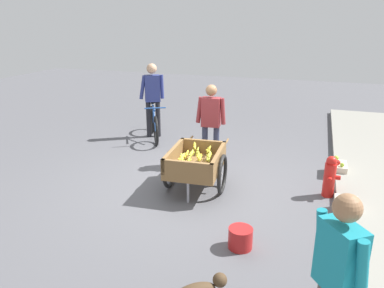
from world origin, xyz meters
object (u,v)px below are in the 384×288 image
plastic_bucket (240,238)px  apple_crate (346,207)px  fruit_cart (196,164)px  mixed_fruit_crate (337,169)px  bystander_person (338,271)px  fire_hydrant (330,177)px  vendor_person (211,118)px  cyclist_person (153,93)px  bicycle (154,124)px

plastic_bucket → apple_crate: apple_crate is taller
fruit_cart → apple_crate: 2.33m
mixed_fruit_crate → bystander_person: (4.15, -0.20, 0.79)m
fire_hydrant → apple_crate: size_ratio=1.52×
apple_crate → vendor_person: bearing=-118.1°
apple_crate → cyclist_person: bearing=-121.6°
cyclist_person → bystander_person: 6.47m
fruit_cart → vendor_person: 1.23m
bicycle → mixed_fruit_crate: (0.92, 3.97, -0.23)m
bicycle → apple_crate: size_ratio=3.37×
mixed_fruit_crate → plastic_bucket: bearing=-23.3°
fruit_cart → fire_hydrant: 2.11m
bystander_person → mixed_fruit_crate: bearing=177.2°
vendor_person → plastic_bucket: (2.53, 1.11, -0.78)m
fruit_cart → mixed_fruit_crate: fruit_cart is taller
fire_hydrant → bicycle: bearing=-115.8°
mixed_fruit_crate → vendor_person: bearing=-84.4°
fruit_cart → bystander_person: 3.48m
fire_hydrant → apple_crate: fire_hydrant is taller
apple_crate → plastic_bucket: bearing=-45.3°
cyclist_person → plastic_bucket: size_ratio=5.73×
mixed_fruit_crate → bystander_person: bystander_person is taller
cyclist_person → bystander_person: size_ratio=1.11×
vendor_person → mixed_fruit_crate: 2.44m
plastic_bucket → mixed_fruit_crate: (-2.75, 1.18, -0.01)m
cyclist_person → fire_hydrant: (1.98, 3.89, -0.70)m
mixed_fruit_crate → bystander_person: size_ratio=0.29×
vendor_person → fire_hydrant: bearing=71.8°
apple_crate → mixed_fruit_crate: (-1.50, -0.08, -0.00)m
fire_hydrant → plastic_bucket: fire_hydrant is taller
vendor_person → bicycle: 2.11m
fruit_cart → mixed_fruit_crate: bearing=121.5°
bicycle → fire_hydrant: size_ratio=2.21×
bicycle → apple_crate: bearing=59.3°
bicycle → bystander_person: size_ratio=0.96×
cyclist_person → apple_crate: size_ratio=3.89×
fruit_cart → plastic_bucket: bearing=36.6°
cyclist_person → bystander_person: cyclist_person is taller
cyclist_person → bystander_person: (5.20, 3.85, -0.12)m
fire_hydrant → bystander_person: (3.22, -0.05, 0.58)m
apple_crate → bystander_person: bearing=-6.1°
bicycle → plastic_bucket: (3.67, 2.79, -0.22)m
bicycle → mixed_fruit_crate: bearing=77.0°
vendor_person → fire_hydrant: size_ratio=2.30×
fruit_cart → bicycle: bicycle is taller
plastic_bucket → bystander_person: (1.40, 0.98, 0.78)m
plastic_bucket → bystander_person: bearing=35.1°
bystander_person → plastic_bucket: bearing=-144.9°
vendor_person → mixed_fruit_crate: (-0.22, 2.29, -0.79)m
fruit_cart → apple_crate: fruit_cart is taller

